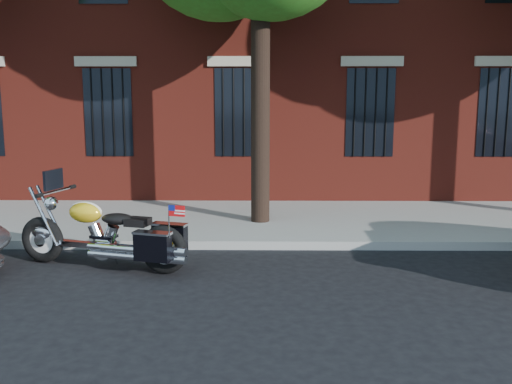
{
  "coord_description": "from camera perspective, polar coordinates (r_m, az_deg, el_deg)",
  "views": [
    {
      "loc": [
        0.53,
        -8.09,
        2.62
      ],
      "look_at": [
        0.44,
        0.8,
        1.09
      ],
      "focal_mm": 40.0,
      "sensor_mm": 36.0,
      "label": 1
    }
  ],
  "objects": [
    {
      "name": "sidewalk",
      "position": [
        11.64,
        -2.03,
        -2.87
      ],
      "size": [
        40.0,
        3.6,
        0.15
      ],
      "primitive_type": "cube",
      "color": "gray",
      "rests_on": "ground"
    },
    {
      "name": "ground",
      "position": [
        8.52,
        -3.04,
        -8.16
      ],
      "size": [
        120.0,
        120.0,
        0.0
      ],
      "primitive_type": "plane",
      "color": "black",
      "rests_on": "ground"
    },
    {
      "name": "curb",
      "position": [
        9.82,
        -2.53,
        -5.27
      ],
      "size": [
        40.0,
        0.16,
        0.15
      ],
      "primitive_type": "cube",
      "color": "gray",
      "rests_on": "ground"
    },
    {
      "name": "motorcycle",
      "position": [
        8.86,
        -14.47,
        -4.38
      ],
      "size": [
        2.76,
        1.36,
        1.48
      ],
      "rotation": [
        0.0,
        0.0,
        -0.28
      ],
      "color": "black",
      "rests_on": "ground"
    }
  ]
}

